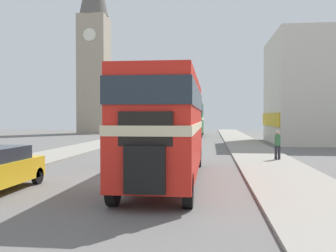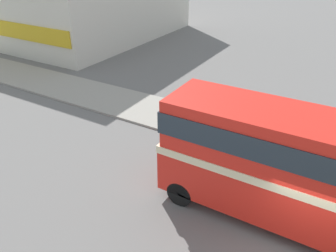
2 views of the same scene
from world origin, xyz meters
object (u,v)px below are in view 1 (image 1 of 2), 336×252
(double_decker_bus, at_px, (168,121))
(bus_distant, at_px, (194,117))
(pedestrian_walking, at_px, (278,143))
(church_tower, at_px, (94,38))

(double_decker_bus, height_order, bus_distant, bus_distant)
(pedestrian_walking, xyz_separation_m, church_tower, (-22.13, 35.15, 14.02))
(bus_distant, xyz_separation_m, church_tower, (-15.99, 6.97, 12.49))
(church_tower, bearing_deg, bus_distant, -23.53)
(pedestrian_walking, relative_size, church_tower, 0.06)
(double_decker_bus, xyz_separation_m, bus_distant, (-0.58, 35.38, 0.18))
(double_decker_bus, relative_size, church_tower, 0.36)
(double_decker_bus, bearing_deg, church_tower, 111.37)
(double_decker_bus, bearing_deg, bus_distant, 90.93)
(bus_distant, relative_size, church_tower, 0.32)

